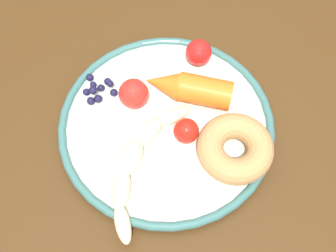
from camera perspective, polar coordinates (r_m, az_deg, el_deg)
The scene contains 10 objects.
ground_plane at distance 1.38m, azimuth 1.84°, elevation -13.86°, with size 6.00×6.00×0.00m, color #38373F.
dining_table at distance 0.75m, azimuth 3.28°, elevation -1.79°, with size 1.04×0.73×0.77m.
plate at distance 0.63m, azimuth 0.00°, elevation -0.12°, with size 0.30×0.30×0.02m.
banana at distance 0.59m, azimuth -3.92°, elevation -4.52°, with size 0.19×0.13×0.03m.
carrot_orange at distance 0.63m, azimuth 2.64°, elevation 4.79°, with size 0.11×0.12×0.04m.
donut at distance 0.59m, azimuth 8.60°, elevation -2.84°, with size 0.10×0.10×0.04m, color tan.
blueberry_pile at distance 0.65m, azimuth -8.95°, elevation 4.62°, with size 0.05×0.05×0.02m.
tomato_near at distance 0.67m, azimuth 3.94°, elevation 9.37°, with size 0.04×0.04×0.04m, color red.
tomato_mid at distance 0.60m, azimuth 2.34°, elevation -0.64°, with size 0.04×0.04×0.04m, color red.
tomato_far at distance 0.63m, azimuth -4.42°, elevation 4.16°, with size 0.04×0.04×0.04m, color red.
Camera 1 is at (-0.23, -0.23, 1.34)m, focal length 47.64 mm.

